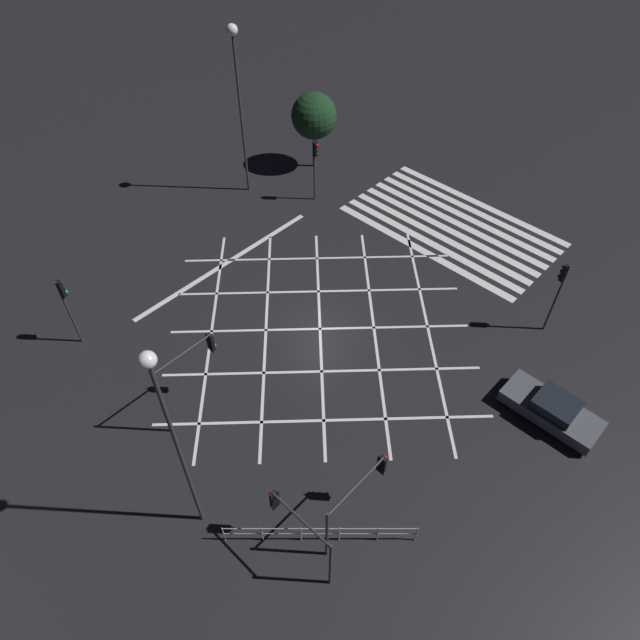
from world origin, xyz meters
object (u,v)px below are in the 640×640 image
at_px(traffic_light_nw_main, 296,523).
at_px(street_lamp_west, 168,419).
at_px(street_lamp_far, 236,71).
at_px(street_tree_near, 314,116).
at_px(traffic_light_ne_cross, 65,299).
at_px(traffic_light_se_main, 315,159).
at_px(traffic_light_median_north, 189,366).
at_px(traffic_light_sw_main, 560,284).
at_px(traffic_light_nw_cross, 361,490).
at_px(waiting_car, 552,409).

xyz_separation_m(traffic_light_nw_main, street_lamp_west, (3.62, 1.64, 4.48)).
distance_m(street_lamp_far, street_tree_near, 6.65).
xyz_separation_m(traffic_light_nw_main, traffic_light_ne_cross, (15.25, -0.12, 0.42)).
bearing_deg(street_lamp_west, traffic_light_se_main, -58.13).
bearing_deg(traffic_light_median_north, street_tree_near, 29.41).
bearing_deg(street_lamp_west, traffic_light_sw_main, -104.42).
relative_size(traffic_light_sw_main, street_lamp_west, 0.43).
bearing_deg(traffic_light_se_main, traffic_light_median_north, -64.20).
xyz_separation_m(traffic_light_nw_cross, street_tree_near, (18.82, -17.31, 1.12)).
height_order(street_lamp_west, waiting_car, street_lamp_west).
distance_m(traffic_light_ne_cross, traffic_light_nw_cross, 16.26).
relative_size(traffic_light_sw_main, street_lamp_far, 0.41).
relative_size(traffic_light_median_north, traffic_light_sw_main, 0.97).
distance_m(traffic_light_ne_cross, waiting_car, 22.64).
height_order(traffic_light_se_main, street_lamp_west, street_lamp_west).
relative_size(traffic_light_se_main, street_lamp_west, 0.41).
bearing_deg(traffic_light_sw_main, street_lamp_west, 75.58).
bearing_deg(street_lamp_far, traffic_light_se_main, -151.32).
distance_m(traffic_light_se_main, street_tree_near, 4.11).
height_order(traffic_light_median_north, traffic_light_se_main, traffic_light_median_north).
height_order(traffic_light_se_main, street_lamp_far, street_lamp_far).
bearing_deg(traffic_light_nw_main, street_tree_near, -47.66).
bearing_deg(traffic_light_median_north, street_lamp_west, -127.72).
bearing_deg(street_lamp_west, traffic_light_nw_main, -155.61).
relative_size(traffic_light_ne_cross, street_lamp_west, 0.40).
distance_m(traffic_light_ne_cross, street_lamp_west, 12.44).
distance_m(traffic_light_nw_main, waiting_car, 12.68).
distance_m(traffic_light_nw_main, traffic_light_median_north, 7.89).
bearing_deg(traffic_light_se_main, traffic_light_sw_main, -0.84).
height_order(traffic_light_median_north, traffic_light_sw_main, traffic_light_sw_main).
bearing_deg(traffic_light_ne_cross, traffic_light_sw_main, -44.68).
height_order(traffic_light_ne_cross, street_lamp_west, street_lamp_west).
xyz_separation_m(traffic_light_nw_main, street_lamp_far, (19.14, -14.67, 5.34)).
relative_size(traffic_light_nw_main, waiting_car, 0.77).
distance_m(traffic_light_sw_main, street_tree_near, 19.32).
height_order(traffic_light_ne_cross, street_lamp_far, street_lamp_far).
distance_m(traffic_light_nw_cross, street_lamp_far, 24.02).
xyz_separation_m(traffic_light_se_main, traffic_light_nw_cross, (-15.97, 14.44, -0.41)).
relative_size(traffic_light_se_main, waiting_car, 0.95).
bearing_deg(street_tree_near, traffic_light_ne_cross, 97.92).
height_order(traffic_light_nw_main, waiting_car, traffic_light_nw_main).
bearing_deg(traffic_light_sw_main, traffic_light_nw_main, 86.31).
bearing_deg(traffic_light_ne_cross, traffic_light_se_main, -0.41).
xyz_separation_m(traffic_light_ne_cross, waiting_car, (-19.19, -11.79, -2.30)).
distance_m(traffic_light_median_north, traffic_light_sw_main, 17.48).
bearing_deg(traffic_light_median_north, street_lamp_far, 40.98).
relative_size(traffic_light_nw_main, street_tree_near, 0.65).
bearing_deg(traffic_light_nw_main, traffic_light_nw_cross, -109.04).
bearing_deg(traffic_light_ne_cross, traffic_light_median_north, -79.48).
height_order(traffic_light_nw_main, street_lamp_west, street_lamp_west).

